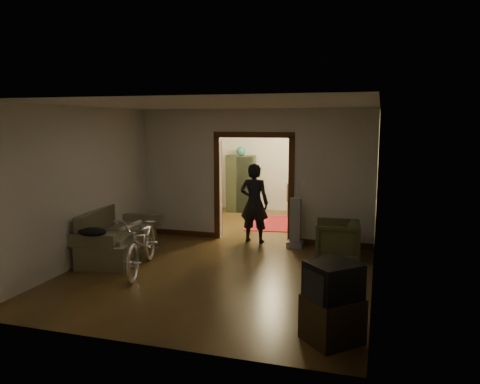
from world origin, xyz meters
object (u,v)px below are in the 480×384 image
at_px(armchair, 337,240).
at_px(desk, 316,204).
at_px(bicycle, 142,242).
at_px(locker, 241,184).
at_px(sofa, 119,232).
at_px(person, 254,203).

distance_m(armchair, desk, 4.03).
bearing_deg(bicycle, locker, 73.78).
height_order(locker, desk, locker).
bearing_deg(armchair, locker, -147.51).
distance_m(locker, desk, 2.17).
bearing_deg(sofa, armchair, 2.61).
height_order(bicycle, person, person).
height_order(sofa, locker, locker).
bearing_deg(desk, sofa, -125.00).
distance_m(armchair, person, 2.03).
xyz_separation_m(sofa, armchair, (3.99, 0.94, -0.09)).
xyz_separation_m(person, locker, (-1.23, 3.19, -0.04)).
xyz_separation_m(person, desk, (0.89, 3.12, -0.51)).
bearing_deg(locker, person, -77.61).
height_order(bicycle, locker, locker).
distance_m(sofa, armchair, 4.10).
height_order(person, desk, person).
relative_size(armchair, desk, 0.90).
height_order(bicycle, armchair, bicycle).
relative_size(sofa, person, 1.18).
relative_size(bicycle, locker, 1.18).
relative_size(bicycle, armchair, 2.34).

